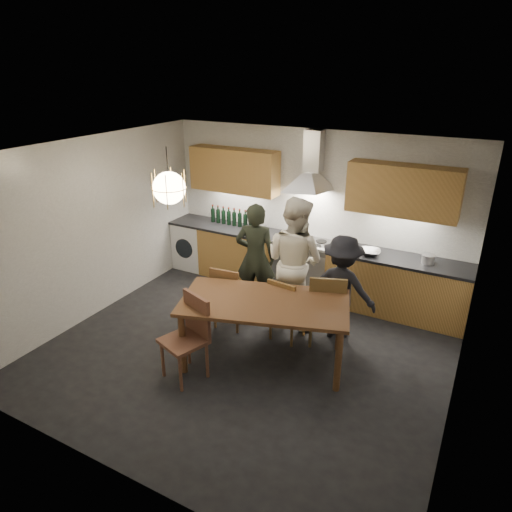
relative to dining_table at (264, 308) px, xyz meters
The scene contains 17 objects.
ground 0.81m from the dining_table, 168.16° to the left, with size 5.00×5.00×0.00m, color black.
room_shell 1.00m from the dining_table, 168.16° to the left, with size 5.02×4.52×2.61m.
counter_run 2.05m from the dining_table, 97.80° to the left, with size 5.00×0.62×0.90m.
range_stove 2.05m from the dining_table, 98.48° to the left, with size 0.90×0.60×0.92m.
wall_fixtures 2.42m from the dining_table, 98.01° to the left, with size 4.30×0.54×1.10m.
pendant_lamp 1.87m from the dining_table, behind, with size 0.43×0.43×0.70m.
dining_table is the anchor object (origin of this frame).
chair_back_left 0.95m from the dining_table, 150.31° to the left, with size 0.47×0.47×0.95m.
chair_back_mid 0.59m from the dining_table, 86.89° to the left, with size 0.46×0.46×0.91m.
chair_back_right 0.91m from the dining_table, 51.69° to the left, with size 0.60×0.60×1.04m.
chair_front 0.94m from the dining_table, 135.11° to the right, with size 0.59×0.59×1.03m.
person_left 1.40m from the dining_table, 122.70° to the left, with size 0.61×0.40×1.67m, color black.
person_mid 1.13m from the dining_table, 95.12° to the left, with size 0.91×0.71×1.86m, color white.
person_right 1.19m from the dining_table, 57.62° to the left, with size 0.95×0.55×1.47m, color black.
mixing_bowl 2.08m from the dining_table, 68.64° to the left, with size 0.31×0.31×0.08m, color #ACACB0.
stock_pot 2.54m from the dining_table, 52.03° to the left, with size 0.18×0.18×0.12m, color silver.
wine_bottles 2.71m from the dining_table, 128.42° to the left, with size 0.95×0.07×0.31m.
Camera 1 is at (2.50, -4.39, 3.50)m, focal length 32.00 mm.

